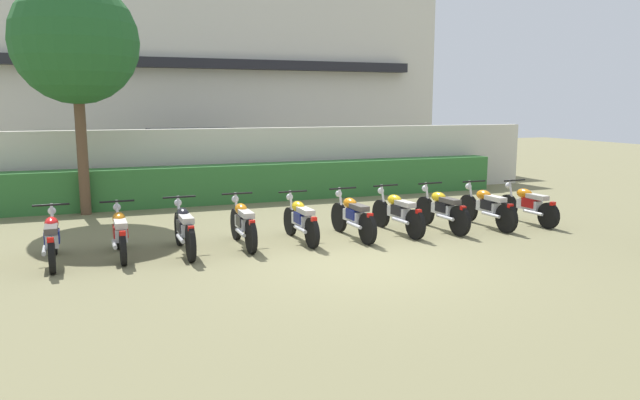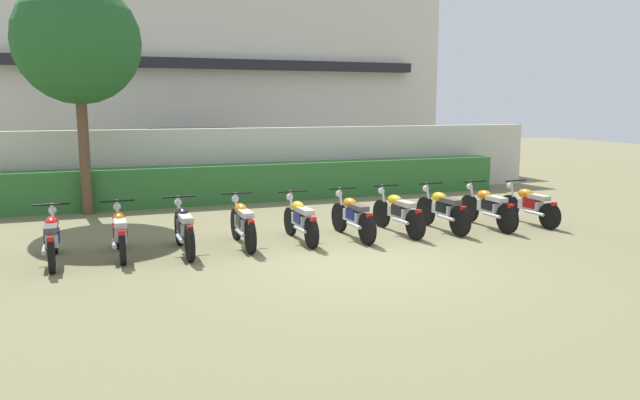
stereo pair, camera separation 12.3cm
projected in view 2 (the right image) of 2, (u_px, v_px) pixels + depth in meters
name	position (u px, v px, depth m)	size (l,w,h in m)	color
ground	(362.00, 263.00, 10.01)	(60.00, 60.00, 0.00)	olive
building	(202.00, 74.00, 25.04)	(19.26, 6.50, 7.86)	beige
compound_wall	(255.00, 163.00, 16.98)	(18.30, 0.30, 2.00)	beige
hedge_row	(261.00, 182.00, 16.41)	(14.64, 0.70, 1.03)	#337033
parked_car	(201.00, 157.00, 19.51)	(4.70, 2.53, 1.89)	black
tree_near_inspector	(77.00, 43.00, 13.82)	(2.92, 2.92, 5.57)	brown
motorcycle_in_row_0	(52.00, 237.00, 9.96)	(0.60, 1.92, 0.94)	black
motorcycle_in_row_1	(120.00, 232.00, 10.38)	(0.60, 1.79, 0.94)	black
motorcycle_in_row_2	(184.00, 228.00, 10.62)	(0.60, 1.91, 0.98)	black
motorcycle_in_row_3	(243.00, 223.00, 11.13)	(0.60, 1.82, 0.97)	black
motorcycle_in_row_4	(300.00, 219.00, 11.52)	(0.60, 1.79, 0.95)	black
motorcycle_in_row_5	(353.00, 216.00, 11.81)	(0.60, 1.88, 0.96)	black
motorcycle_in_row_6	(398.00, 212.00, 12.25)	(0.60, 1.93, 0.96)	black
motorcycle_in_row_7	(442.00, 209.00, 12.52)	(0.60, 1.89, 0.97)	black
motorcycle_in_row_8	(488.00, 207.00, 12.83)	(0.60, 1.94, 0.97)	black
motorcycle_in_row_9	(529.00, 205.00, 13.22)	(0.60, 1.84, 0.94)	black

